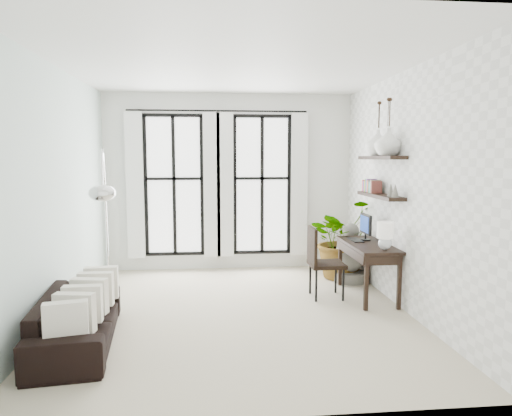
{
  "coord_description": "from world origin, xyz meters",
  "views": [
    {
      "loc": [
        -0.31,
        -5.87,
        2.04
      ],
      "look_at": [
        0.28,
        0.3,
        1.36
      ],
      "focal_mm": 32.0,
      "sensor_mm": 36.0,
      "label": 1
    }
  ],
  "objects": [
    {
      "name": "desk",
      "position": [
        1.95,
        0.48,
        0.74
      ],
      "size": [
        0.57,
        1.35,
        1.19
      ],
      "color": "black",
      "rests_on": "floor"
    },
    {
      "name": "plant",
      "position": [
        1.9,
        1.63,
        0.68
      ],
      "size": [
        1.55,
        1.47,
        1.36
      ],
      "primitive_type": "imported",
      "rotation": [
        0.0,
        0.0,
        0.42
      ],
      "color": "#2D7228",
      "rests_on": "floor"
    },
    {
      "name": "arc_lamp",
      "position": [
        -1.7,
        0.13,
        1.69
      ],
      "size": [
        0.71,
        2.22,
        2.16
      ],
      "color": "silver",
      "rests_on": "floor"
    },
    {
      "name": "ceiling",
      "position": [
        0.0,
        0.0,
        3.2
      ],
      "size": [
        5.0,
        5.0,
        0.0
      ],
      "primitive_type": "plane",
      "color": "white",
      "rests_on": "wall_back"
    },
    {
      "name": "wall_right",
      "position": [
        2.25,
        0.0,
        1.6
      ],
      "size": [
        0.0,
        5.0,
        5.0
      ],
      "primitive_type": "plane",
      "rotation": [
        1.57,
        0.0,
        -1.57
      ],
      "color": "white",
      "rests_on": "floor"
    },
    {
      "name": "vase_b",
      "position": [
        2.11,
        0.67,
        2.27
      ],
      "size": [
        0.37,
        0.37,
        0.38
      ],
      "primitive_type": "imported",
      "color": "white",
      "rests_on": "shelf_upper"
    },
    {
      "name": "wall_shelves",
      "position": [
        2.11,
        0.56,
        1.73
      ],
      "size": [
        0.25,
        1.3,
        0.6
      ],
      "color": "black",
      "rests_on": "wall_right"
    },
    {
      "name": "wall_left",
      "position": [
        -2.25,
        0.0,
        1.6
      ],
      "size": [
        0.0,
        5.0,
        5.0
      ],
      "primitive_type": "plane",
      "rotation": [
        1.57,
        0.0,
        1.57
      ],
      "color": "silver",
      "rests_on": "floor"
    },
    {
      "name": "vase_a",
      "position": [
        2.11,
        0.27,
        2.27
      ],
      "size": [
        0.37,
        0.37,
        0.38
      ],
      "primitive_type": "imported",
      "color": "white",
      "rests_on": "shelf_upper"
    },
    {
      "name": "buddha",
      "position": [
        1.96,
        1.37,
        0.41
      ],
      "size": [
        0.54,
        0.54,
        0.98
      ],
      "color": "gray",
      "rests_on": "floor"
    },
    {
      "name": "desk_chair",
      "position": [
        1.25,
        0.55,
        0.59
      ],
      "size": [
        0.5,
        0.5,
        1.04
      ],
      "rotation": [
        0.0,
        0.0,
        0.0
      ],
      "color": "black",
      "rests_on": "floor"
    },
    {
      "name": "wall_back",
      "position": [
        0.0,
        2.5,
        1.6
      ],
      "size": [
        4.5,
        0.0,
        4.5
      ],
      "primitive_type": "plane",
      "rotation": [
        1.57,
        0.0,
        0.0
      ],
      "color": "white",
      "rests_on": "floor"
    },
    {
      "name": "floor",
      "position": [
        0.0,
        0.0,
        0.0
      ],
      "size": [
        5.0,
        5.0,
        0.0
      ],
      "primitive_type": "plane",
      "color": "beige",
      "rests_on": "ground"
    },
    {
      "name": "throw_pillows",
      "position": [
        -1.7,
        -0.87,
        0.5
      ],
      "size": [
        0.4,
        1.52,
        0.4
      ],
      "color": "silver",
      "rests_on": "sofa"
    },
    {
      "name": "windows",
      "position": [
        -0.2,
        2.43,
        1.56
      ],
      "size": [
        3.26,
        0.13,
        2.65
      ],
      "color": "white",
      "rests_on": "wall_back"
    },
    {
      "name": "sofa",
      "position": [
        -1.8,
        -0.87,
        0.28
      ],
      "size": [
        0.96,
        1.99,
        0.56
      ],
      "primitive_type": "imported",
      "rotation": [
        0.0,
        0.0,
        1.68
      ],
      "color": "black",
      "rests_on": "floor"
    }
  ]
}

